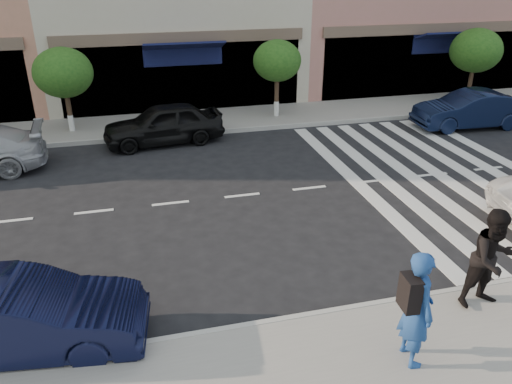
% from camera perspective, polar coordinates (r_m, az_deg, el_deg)
% --- Properties ---
extents(ground, '(120.00, 120.00, 0.00)m').
position_cam_1_polar(ground, '(10.65, 3.29, -9.45)').
color(ground, black).
rests_on(ground, ground).
extents(sidewalk_far, '(60.00, 3.00, 0.15)m').
position_cam_1_polar(sidewalk_far, '(20.41, -6.03, 8.05)').
color(sidewalk_far, gray).
rests_on(sidewalk_far, ground).
extents(street_tree_wb, '(2.10, 2.10, 3.06)m').
position_cam_1_polar(street_tree_wb, '(19.61, -21.18, 12.57)').
color(street_tree_wb, '#473323').
rests_on(street_tree_wb, sidewalk_far).
extents(street_tree_c, '(1.90, 1.90, 3.04)m').
position_cam_1_polar(street_tree_c, '(20.31, 2.43, 14.71)').
color(street_tree_c, '#473323').
rests_on(street_tree_c, sidewalk_far).
extents(street_tree_ea, '(2.20, 2.20, 3.19)m').
position_cam_1_polar(street_tree_ea, '(24.43, 23.84, 14.55)').
color(street_tree_ea, '#473323').
rests_on(street_tree_ea, sidewalk_far).
extents(photographer, '(0.53, 0.76, 2.00)m').
position_cam_1_polar(photographer, '(8.28, 17.93, -12.52)').
color(photographer, navy).
rests_on(photographer, sidewalk_near).
extents(walker, '(1.00, 0.81, 1.95)m').
position_cam_1_polar(walker, '(10.03, 25.41, -6.94)').
color(walker, black).
rests_on(walker, sidewalk_near).
extents(car_near_mid, '(4.23, 1.93, 1.35)m').
position_cam_1_polar(car_near_mid, '(9.34, -25.37, -12.81)').
color(car_near_mid, black).
rests_on(car_near_mid, ground).
extents(car_far_mid, '(4.37, 2.18, 1.43)m').
position_cam_1_polar(car_far_mid, '(18.14, -10.54, 7.68)').
color(car_far_mid, black).
rests_on(car_far_mid, ground).
extents(car_far_right, '(4.39, 1.76, 1.42)m').
position_cam_1_polar(car_far_right, '(21.28, 23.25, 8.64)').
color(car_far_right, black).
rests_on(car_far_right, ground).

